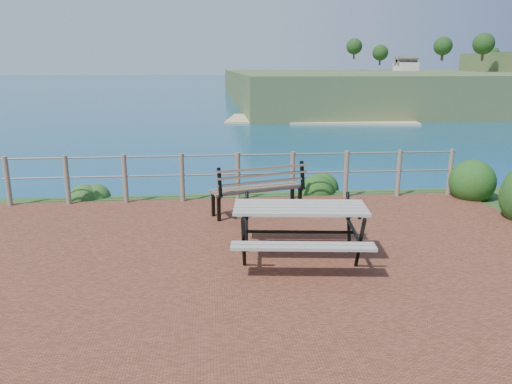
% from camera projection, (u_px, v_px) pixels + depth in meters
% --- Properties ---
extents(ground, '(10.00, 7.00, 0.12)m').
position_uv_depth(ground, '(252.00, 261.00, 7.25)').
color(ground, brown).
rests_on(ground, ground).
extents(ocean, '(1200.00, 1200.00, 0.00)m').
position_uv_depth(ocean, '(209.00, 72.00, 200.18)').
color(ocean, '#12686E').
rests_on(ocean, ground).
extents(safety_railing, '(9.40, 0.10, 1.00)m').
position_uv_depth(safety_railing, '(238.00, 174.00, 10.34)').
color(safety_railing, '#6B5B4C').
rests_on(safety_railing, ground).
extents(picnic_table, '(1.96, 1.63, 0.79)m').
position_uv_depth(picnic_table, '(300.00, 227.00, 7.18)').
color(picnic_table, gray).
rests_on(picnic_table, ground).
extents(park_bench, '(1.83, 0.94, 1.00)m').
position_uv_depth(park_bench, '(257.00, 181.00, 9.34)').
color(park_bench, brown).
rests_on(park_bench, ground).
extents(shrub_right_edge, '(1.05, 1.05, 1.51)m').
position_uv_depth(shrub_right_edge, '(473.00, 196.00, 10.87)').
color(shrub_right_edge, '#183B12').
rests_on(shrub_right_edge, ground).
extents(shrub_lip_west, '(0.75, 0.75, 0.49)m').
position_uv_depth(shrub_lip_west, '(90.00, 199.00, 10.61)').
color(shrub_lip_west, '#244C1C').
rests_on(shrub_lip_west, ground).
extents(shrub_lip_east, '(0.87, 0.87, 0.66)m').
position_uv_depth(shrub_lip_east, '(316.00, 190.00, 11.38)').
color(shrub_lip_east, '#183B12').
rests_on(shrub_lip_east, ground).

